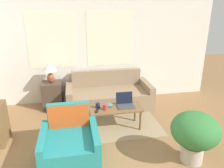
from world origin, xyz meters
TOP-DOWN VIEW (x-y plane):
  - wall_back at (-0.00, 3.47)m, footprint 6.46×0.06m
  - rug at (0.45, 2.44)m, footprint 1.83×1.98m
  - couch at (0.50, 3.00)m, footprint 2.00×0.90m
  - armchair at (-0.43, 1.12)m, footprint 0.87×0.84m
  - side_table at (-0.83, 3.14)m, footprint 0.44×0.44m
  - table_lamp at (-0.83, 3.14)m, footprint 0.33×0.33m
  - coffee_table at (0.45, 1.95)m, footprint 1.02×0.46m
  - laptop at (0.66, 2.00)m, footprint 0.34×0.30m
  - cup_navy at (0.11, 2.01)m, footprint 0.08×0.08m
  - cup_yellow at (0.25, 1.90)m, footprint 0.10×0.10m
  - snack_bowl at (0.34, 2.05)m, footprint 0.16×0.16m
  - tv_remote at (0.08, 1.86)m, footprint 0.09×0.16m
  - potted_plant at (1.43, 0.75)m, footprint 0.73×0.73m

SIDE VIEW (x-z plane):
  - rug at x=0.45m, z-range 0.00..0.01m
  - couch at x=0.50m, z-range -0.15..0.65m
  - armchair at x=-0.43m, z-range -0.16..0.68m
  - side_table at x=-0.83m, z-range 0.00..0.63m
  - coffee_table at x=0.45m, z-range 0.16..0.60m
  - tv_remote at x=0.08m, z-range 0.44..0.46m
  - snack_bowl at x=0.34m, z-range 0.44..0.49m
  - cup_navy at x=0.11m, z-range 0.44..0.53m
  - cup_yellow at x=0.25m, z-range 0.44..0.54m
  - laptop at x=0.66m, z-range 0.37..0.61m
  - potted_plant at x=1.43m, z-range 0.10..0.92m
  - table_lamp at x=-0.83m, z-range 0.71..1.20m
  - wall_back at x=0.00m, z-range 0.01..2.61m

